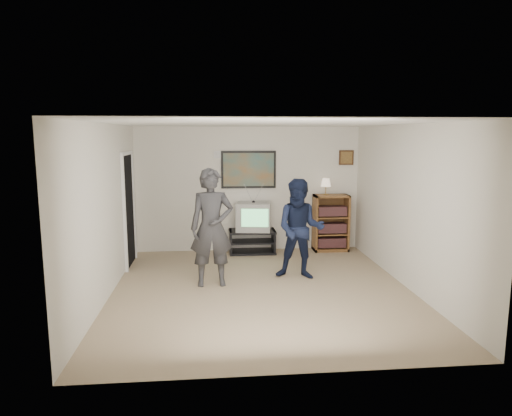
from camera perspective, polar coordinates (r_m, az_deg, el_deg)
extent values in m
cube|color=#887256|center=(7.07, 0.72, -10.19)|extent=(4.50, 5.00, 0.01)
cube|color=white|center=(6.67, 0.76, 10.52)|extent=(4.50, 5.00, 0.01)
cube|color=silver|center=(9.22, -0.94, 2.35)|extent=(4.50, 0.01, 2.50)
cube|color=silver|center=(6.89, -18.20, -0.41)|extent=(0.01, 5.00, 2.50)
cube|color=silver|center=(7.35, 18.46, 0.14)|extent=(0.01, 5.00, 2.50)
cube|color=black|center=(9.09, -0.48, -2.91)|extent=(0.92, 0.52, 0.04)
cube|color=black|center=(9.19, -0.48, -5.48)|extent=(0.92, 0.52, 0.04)
cube|color=black|center=(9.11, -3.18, -4.26)|extent=(0.04, 0.49, 0.46)
cube|color=black|center=(9.19, 2.20, -4.14)|extent=(0.04, 0.49, 0.46)
imported|color=#2D2D30|center=(7.09, -5.56, -2.45)|extent=(0.69, 0.48, 1.84)
imported|color=black|center=(7.46, 5.54, -2.65)|extent=(0.93, 0.81, 1.64)
cube|color=white|center=(7.22, -5.99, -0.64)|extent=(0.08, 0.13, 0.04)
cube|color=white|center=(7.65, 5.57, -0.16)|extent=(0.05, 0.11, 0.03)
cube|color=black|center=(9.16, -0.93, 4.82)|extent=(1.10, 0.03, 0.75)
cube|color=white|center=(9.12, -4.41, 6.66)|extent=(0.28, 0.02, 0.14)
cube|color=#3C2013|center=(9.52, 11.23, 6.20)|extent=(0.30, 0.03, 0.30)
cube|color=black|center=(8.48, -15.67, -0.30)|extent=(0.03, 0.85, 2.00)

